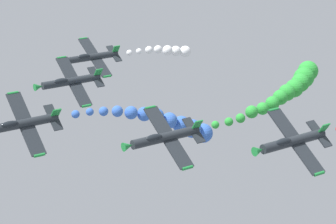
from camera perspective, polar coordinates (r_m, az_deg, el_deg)
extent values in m
cylinder|color=#23282D|center=(85.34, -11.85, -0.95)|extent=(1.55, 9.00, 1.55)
cube|color=#23282D|center=(85.56, -11.62, -0.93)|extent=(7.15, 1.90, 6.07)
cylinder|color=#1E8438|center=(83.54, -10.53, -3.51)|extent=(0.51, 1.40, 0.51)
cylinder|color=#1E8438|center=(87.79, -12.65, 1.52)|extent=(0.51, 1.40, 0.51)
cube|color=#23282D|center=(86.79, -9.42, -0.44)|extent=(3.02, 1.20, 2.59)
cube|color=#1E8438|center=(86.10, -9.21, -0.10)|extent=(1.14, 1.10, 1.31)
ellipsoid|color=black|center=(84.32, -12.90, -0.98)|extent=(1.06, 2.20, 1.05)
sphere|color=blue|center=(88.05, -7.61, -0.18)|extent=(1.06, 1.06, 1.06)
sphere|color=blue|center=(88.99, -6.45, 0.01)|extent=(1.01, 1.01, 1.01)
sphere|color=blue|center=(90.09, -5.32, 0.05)|extent=(1.24, 1.24, 1.24)
sphere|color=blue|center=(91.15, -4.19, 0.06)|extent=(1.51, 1.51, 1.51)
sphere|color=blue|center=(92.23, -3.05, -0.06)|extent=(1.79, 1.79, 1.79)
sphere|color=blue|center=(93.42, -1.97, -0.17)|extent=(1.96, 1.96, 1.96)
sphere|color=blue|center=(94.83, -0.98, -0.33)|extent=(2.18, 2.18, 2.18)
sphere|color=blue|center=(96.06, 0.12, -0.70)|extent=(2.24, 2.24, 2.24)
sphere|color=blue|center=(97.56, 1.09, -1.04)|extent=(2.49, 2.49, 2.49)
sphere|color=blue|center=(99.18, 2.00, -1.37)|extent=(2.69, 2.69, 2.69)
sphere|color=blue|center=(100.76, 2.91, -1.75)|extent=(2.82, 2.82, 2.82)
cylinder|color=#23282D|center=(80.10, -0.19, -2.08)|extent=(1.53, 9.00, 1.53)
cone|color=#1E8438|center=(77.53, -3.32, -2.81)|extent=(1.45, 1.20, 1.45)
cube|color=#23282D|center=(80.38, 0.02, -2.07)|extent=(7.75, 1.90, 5.26)
cylinder|color=#1E8438|center=(78.41, 1.60, -4.62)|extent=(0.50, 1.40, 0.50)
cylinder|color=#1E8438|center=(82.56, -1.48, 0.36)|extent=(0.50, 1.40, 0.50)
cube|color=#23282D|center=(82.24, 2.12, -1.51)|extent=(3.26, 1.20, 2.26)
cube|color=#1E8438|center=(81.66, 2.40, -1.09)|extent=(1.00, 1.10, 1.41)
ellipsoid|color=black|center=(78.80, -1.17, -2.11)|extent=(1.05, 2.20, 1.03)
sphere|color=green|center=(84.06, 3.91, -1.05)|extent=(0.97, 0.97, 0.97)
sphere|color=green|center=(85.55, 5.03, -0.80)|extent=(1.08, 1.08, 1.08)
sphere|color=green|center=(87.27, 5.98, -0.51)|extent=(1.22, 1.22, 1.22)
sphere|color=green|center=(88.91, 6.90, 0.01)|extent=(1.66, 1.66, 1.66)
sphere|color=green|center=(90.69, 7.78, 0.28)|extent=(1.65, 1.65, 1.65)
sphere|color=green|center=(92.48, 8.59, 0.72)|extent=(1.90, 1.90, 1.90)
sphere|color=green|center=(94.54, 9.22, 1.20)|extent=(2.08, 2.08, 2.08)
sphere|color=green|center=(96.76, 9.76, 1.59)|extent=(2.34, 2.34, 2.34)
sphere|color=green|center=(98.86, 10.35, 1.93)|extent=(2.58, 2.58, 2.58)
sphere|color=green|center=(101.12, 10.81, 2.37)|extent=(2.69, 2.69, 2.69)
sphere|color=green|center=(103.66, 11.11, 2.80)|extent=(3.05, 3.05, 3.05)
sphere|color=green|center=(106.08, 11.44, 3.32)|extent=(3.07, 3.07, 3.07)
cylinder|color=#23282D|center=(100.62, -7.95, 2.52)|extent=(1.54, 9.00, 1.54)
cone|color=#1E8438|center=(98.56, -10.60, 2.05)|extent=(1.46, 1.20, 1.46)
cube|color=#23282D|center=(100.86, -7.76, 2.52)|extent=(7.49, 1.90, 5.64)
cylinder|color=#1E8438|center=(98.49, -6.72, 0.51)|extent=(0.50, 1.40, 0.50)
cylinder|color=#1E8438|center=(103.39, -8.76, 4.44)|extent=(0.50, 1.40, 0.50)
cube|color=#23282D|center=(102.35, -5.95, 2.89)|extent=(3.16, 1.20, 2.41)
cube|color=#1E8438|center=(101.74, -5.76, 3.23)|extent=(1.07, 1.10, 1.37)
ellipsoid|color=black|center=(99.50, -8.81, 2.54)|extent=(1.06, 2.20, 1.04)
cylinder|color=#23282D|center=(78.01, 10.27, -2.37)|extent=(1.53, 9.00, 1.53)
cone|color=#1E8438|center=(74.70, 7.47, -3.17)|extent=(1.45, 1.20, 1.45)
cube|color=#23282D|center=(78.34, 10.45, -2.35)|extent=(7.69, 1.90, 5.36)
cylinder|color=#1E8438|center=(76.87, 12.32, -4.98)|extent=(0.50, 1.40, 0.50)
cylinder|color=#1E8438|center=(80.05, 8.66, 0.17)|extent=(0.50, 1.40, 0.50)
cube|color=#23282D|center=(80.70, 12.32, -1.76)|extent=(3.23, 1.20, 2.30)
cube|color=#1E8438|center=(80.19, 12.68, -1.35)|extent=(1.02, 1.10, 1.40)
ellipsoid|color=black|center=(76.49, 9.47, -2.42)|extent=(1.06, 2.20, 1.03)
cylinder|color=#23282D|center=(114.56, -6.20, 4.52)|extent=(1.51, 9.00, 1.51)
cone|color=#1E8438|center=(112.32, -8.49, 4.15)|extent=(1.44, 1.20, 1.44)
cube|color=#23282D|center=(114.80, -6.03, 4.51)|extent=(7.95, 1.90, 4.94)
cylinder|color=#1E8438|center=(112.06, -5.03, 2.94)|extent=(0.49, 1.40, 0.49)
cylinder|color=#1E8438|center=(117.66, -6.99, 6.01)|extent=(0.49, 1.40, 0.49)
cube|color=#23282D|center=(116.41, -4.46, 4.81)|extent=(3.34, 1.20, 2.13)
cube|color=#1E8438|center=(115.87, -4.30, 5.15)|extent=(0.95, 1.10, 1.44)
ellipsoid|color=black|center=(113.42, -6.94, 4.57)|extent=(1.05, 2.20, 1.01)
sphere|color=white|center=(117.93, -3.19, 4.88)|extent=(1.04, 1.04, 1.04)
sphere|color=white|center=(119.05, -2.40, 5.00)|extent=(1.04, 1.04, 1.04)
sphere|color=white|center=(120.01, -1.57, 5.12)|extent=(1.35, 1.35, 1.35)
sphere|color=white|center=(121.27, -0.83, 5.17)|extent=(1.46, 1.46, 1.46)
sphere|color=white|center=(122.40, -0.04, 5.09)|extent=(1.81, 1.81, 1.81)
sphere|color=white|center=(123.83, 0.65, 5.03)|extent=(1.87, 1.87, 1.87)
sphere|color=white|center=(124.93, 1.43, 5.00)|extent=(2.05, 2.05, 2.05)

